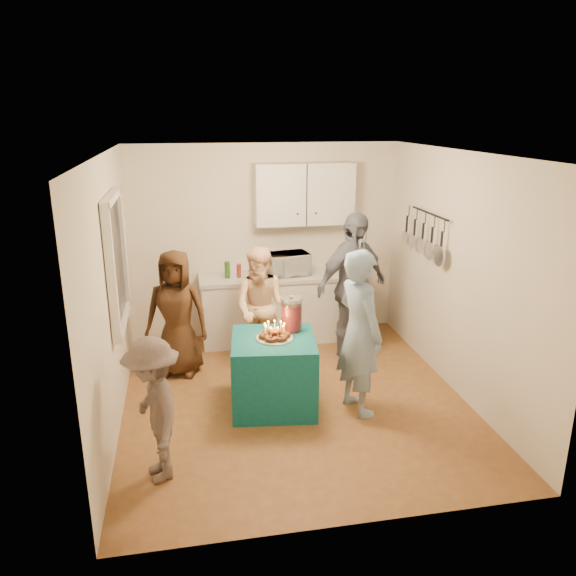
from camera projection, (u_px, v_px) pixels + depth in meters
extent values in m
plane|color=brown|center=(294.00, 398.00, 6.09)|extent=(4.00, 4.00, 0.00)
plane|color=white|center=(295.00, 153.00, 5.32)|extent=(4.00, 4.00, 0.00)
plane|color=silver|center=(265.00, 242.00, 7.58)|extent=(3.60, 3.60, 0.00)
plane|color=silver|center=(111.00, 294.00, 5.38)|extent=(4.00, 4.00, 0.00)
plane|color=silver|center=(459.00, 275.00, 6.02)|extent=(4.00, 4.00, 0.00)
cube|color=black|center=(115.00, 261.00, 5.60)|extent=(0.04, 1.00, 1.20)
cube|color=white|center=(284.00, 309.00, 7.59)|extent=(2.20, 0.58, 0.86)
cube|color=beige|center=(284.00, 276.00, 7.46)|extent=(2.24, 0.62, 0.05)
cube|color=white|center=(304.00, 194.00, 7.33)|extent=(1.30, 0.30, 0.80)
cube|color=black|center=(426.00, 235.00, 6.58)|extent=(0.12, 1.00, 0.60)
imported|color=white|center=(288.00, 264.00, 7.42)|extent=(0.58, 0.44, 0.29)
cube|color=#0E5B61|center=(274.00, 372.00, 5.84)|extent=(0.95, 0.95, 0.76)
cylinder|color=#AC0D1A|center=(291.00, 315.00, 5.90)|extent=(0.22, 0.22, 0.34)
imported|color=#8FAFD1|center=(359.00, 332.00, 5.62)|extent=(0.58, 0.72, 1.72)
imported|color=brown|center=(177.00, 313.00, 6.49)|extent=(0.83, 0.65, 1.49)
imported|color=#FFB385|center=(263.00, 308.00, 6.67)|extent=(0.89, 0.80, 1.48)
imported|color=black|center=(352.00, 286.00, 6.93)|extent=(1.17, 0.87, 1.84)
imported|color=#554744|center=(154.00, 410.00, 4.61)|extent=(0.66, 0.91, 1.26)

